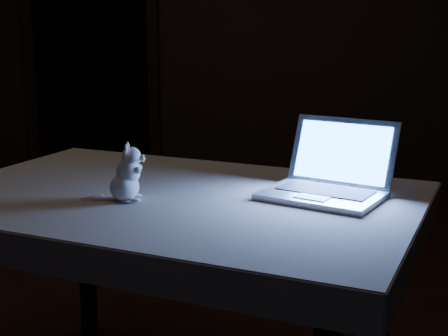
# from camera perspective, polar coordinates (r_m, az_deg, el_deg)

# --- Properties ---
(floor) EXTENTS (5.00, 5.00, 0.00)m
(floor) POSITION_cam_1_polar(r_m,az_deg,el_deg) (2.61, -7.89, -13.55)
(floor) COLOR black
(floor) RESTS_ON ground
(back_wall) EXTENTS (4.50, 0.04, 2.60)m
(back_wall) POSITION_cam_1_polar(r_m,az_deg,el_deg) (4.78, 1.01, 14.50)
(back_wall) COLOR black
(back_wall) RESTS_ON ground
(doorway) EXTENTS (1.06, 0.36, 2.13)m
(doorway) POSITION_cam_1_polar(r_m,az_deg,el_deg) (5.07, -11.63, 11.48)
(doorway) COLOR black
(doorway) RESTS_ON back_wall
(table) EXTENTS (1.41, 1.09, 0.67)m
(table) POSITION_cam_1_polar(r_m,az_deg,el_deg) (1.94, -4.37, -12.10)
(table) COLOR black
(table) RESTS_ON floor
(tablecloth) EXTENTS (1.57, 1.30, 0.09)m
(tablecloth) POSITION_cam_1_polar(r_m,az_deg,el_deg) (1.78, -1.70, -4.08)
(tablecloth) COLOR #C1B39F
(tablecloth) RESTS_ON table
(laptop) EXTENTS (0.39, 0.37, 0.21)m
(laptop) POSITION_cam_1_polar(r_m,az_deg,el_deg) (1.76, 8.65, 0.65)
(laptop) COLOR #B2B1B6
(laptop) RESTS_ON tablecloth
(plush_mouse) EXTENTS (0.15, 0.15, 0.16)m
(plush_mouse) POSITION_cam_1_polar(r_m,az_deg,el_deg) (1.75, -8.79, -0.39)
(plush_mouse) COLOR silver
(plush_mouse) RESTS_ON tablecloth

